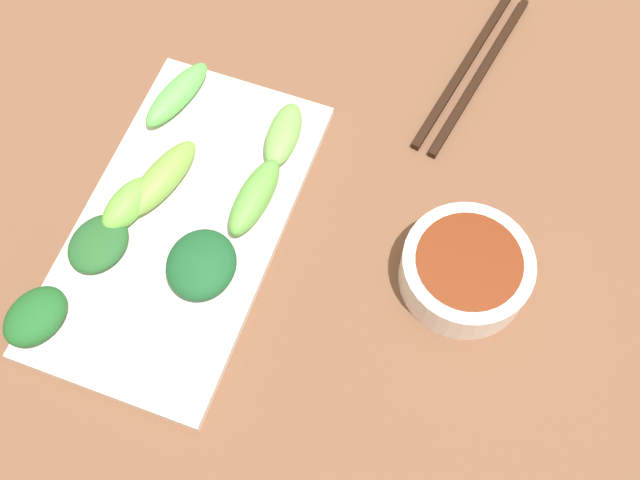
{
  "coord_description": "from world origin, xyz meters",
  "views": [
    {
      "loc": [
        -0.11,
        0.27,
        0.68
      ],
      "look_at": [
        -0.01,
        -0.0,
        0.05
      ],
      "focal_mm": 42.89,
      "sensor_mm": 36.0,
      "label": 1
    }
  ],
  "objects": [
    {
      "name": "broccoli_leafy_0",
      "position": [
        0.08,
        0.05,
        0.05
      ],
      "size": [
        0.07,
        0.08,
        0.03
      ],
      "primitive_type": "ellipsoid",
      "rotation": [
        0.0,
        0.0,
        0.1
      ],
      "color": "#1A532A",
      "rests_on": "serving_plate"
    },
    {
      "name": "broccoli_stalk_6",
      "position": [
        0.06,
        -0.1,
        0.04
      ],
      "size": [
        0.04,
        0.08,
        0.02
      ],
      "primitive_type": "ellipsoid",
      "rotation": [
        0.0,
        0.0,
        0.08
      ],
      "color": "#74B051",
      "rests_on": "serving_plate"
    },
    {
      "name": "chopsticks",
      "position": [
        -0.09,
        -0.26,
        0.02
      ],
      "size": [
        0.07,
        0.23,
        0.01
      ],
      "rotation": [
        0.0,
        0.0,
        -0.18
      ],
      "color": "black",
      "rests_on": "tabletop"
    },
    {
      "name": "broccoli_stalk_5",
      "position": [
        0.15,
        -0.02,
        0.05
      ],
      "size": [
        0.05,
        0.1,
        0.03
      ],
      "primitive_type": "ellipsoid",
      "rotation": [
        0.0,
        0.0,
        -0.25
      ],
      "color": "#78AA43",
      "rests_on": "serving_plate"
    },
    {
      "name": "broccoli_stalk_1",
      "position": [
        0.18,
        -0.11,
        0.04
      ],
      "size": [
        0.05,
        0.1,
        0.02
      ],
      "primitive_type": "ellipsoid",
      "rotation": [
        0.0,
        0.0,
        -0.26
      ],
      "color": "#5FB952",
      "rests_on": "serving_plate"
    },
    {
      "name": "broccoli_stalk_3",
      "position": [
        0.06,
        -0.03,
        0.05
      ],
      "size": [
        0.04,
        0.09,
        0.03
      ],
      "primitive_type": "ellipsoid",
      "rotation": [
        0.0,
        0.0,
        -0.09
      ],
      "color": "#61A543",
      "rests_on": "serving_plate"
    },
    {
      "name": "broccoli_leafy_7",
      "position": [
        0.2,
        0.15,
        0.05
      ],
      "size": [
        0.06,
        0.07,
        0.03
      ],
      "primitive_type": "ellipsoid",
      "rotation": [
        0.0,
        0.0,
        -0.31
      ],
      "color": "#1E5C26",
      "rests_on": "serving_plate"
    },
    {
      "name": "broccoli_stalk_4",
      "position": [
        0.17,
        0.02,
        0.05
      ],
      "size": [
        0.04,
        0.07,
        0.03
      ],
      "primitive_type": "ellipsoid",
      "rotation": [
        0.0,
        0.0,
        -0.22
      ],
      "color": "#6EB842",
      "rests_on": "serving_plate"
    },
    {
      "name": "serving_plate",
      "position": [
        0.12,
        0.02,
        0.03
      ],
      "size": [
        0.19,
        0.35,
        0.01
      ],
      "primitive_type": "cube",
      "color": "silver",
      "rests_on": "tabletop"
    },
    {
      "name": "tabletop",
      "position": [
        0.0,
        0.0,
        0.01
      ],
      "size": [
        2.1,
        2.1,
        0.02
      ],
      "primitive_type": "cube",
      "color": "brown",
      "rests_on": "ground"
    },
    {
      "name": "broccoli_leafy_2",
      "position": [
        0.18,
        0.07,
        0.04
      ],
      "size": [
        0.06,
        0.07,
        0.02
      ],
      "primitive_type": "ellipsoid",
      "rotation": [
        0.0,
        0.0,
        -0.21
      ],
      "color": "#245A29",
      "rests_on": "serving_plate"
    },
    {
      "name": "sauce_bowl",
      "position": [
        -0.14,
        -0.02,
        0.04
      ],
      "size": [
        0.12,
        0.12,
        0.04
      ],
      "color": "silver",
      "rests_on": "tabletop"
    }
  ]
}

